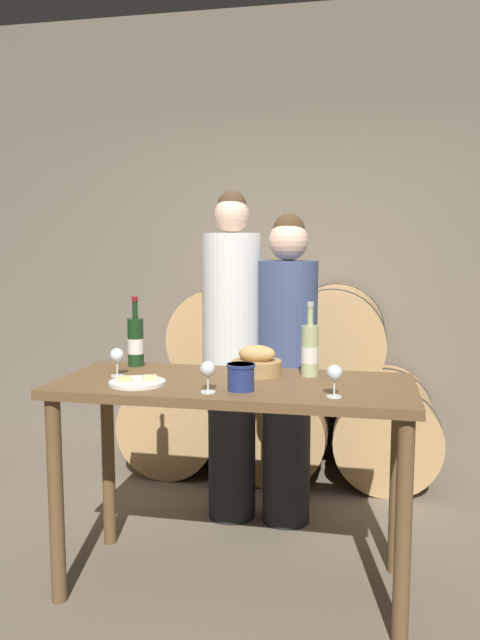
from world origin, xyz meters
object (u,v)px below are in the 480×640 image
(tasting_table, at_px, (234,414))
(wine_bottle_red, at_px, (136,342))
(wine_glass_center, at_px, (334,374))
(wine_glass_left, at_px, (208,370))
(wine_bottle_white, at_px, (310,350))
(wine_glass_far_left, at_px, (117,356))
(blue_crock, at_px, (241,376))
(person_left, at_px, (232,353))
(cheese_plate, at_px, (137,382))
(bread_basket, at_px, (257,363))
(person_right, at_px, (287,366))

(tasting_table, distance_m, wine_bottle_red, 0.65)
(tasting_table, bearing_deg, wine_glass_center, -23.92)
(wine_glass_left, bearing_deg, wine_glass_center, 2.97)
(wine_bottle_white, relative_size, wine_glass_far_left, 2.62)
(blue_crock, distance_m, wine_glass_left, 0.14)
(wine_bottle_red, height_order, wine_glass_far_left, wine_bottle_red)
(wine_bottle_red, relative_size, wine_glass_far_left, 2.65)
(wine_bottle_red, bearing_deg, person_left, 50.91)
(wine_glass_left, xyz_separation_m, wine_glass_center, (0.49, 0.03, 0.00))
(person_left, distance_m, wine_glass_left, 0.93)
(wine_glass_far_left, bearing_deg, blue_crock, -14.82)
(wine_bottle_red, bearing_deg, tasting_table, -24.41)
(cheese_plate, bearing_deg, wine_glass_far_left, 136.39)
(blue_crock, bearing_deg, wine_bottle_red, 146.48)
(tasting_table, relative_size, wine_glass_left, 12.07)
(person_left, relative_size, wine_bottle_white, 5.40)
(bread_basket, bearing_deg, person_left, 113.49)
(tasting_table, height_order, wine_bottle_red, wine_bottle_red)
(wine_bottle_white, bearing_deg, blue_crock, -126.43)
(person_left, bearing_deg, cheese_plate, -104.90)
(wine_bottle_red, distance_m, bread_basket, 0.62)
(wine_glass_center, bearing_deg, wine_bottle_white, 109.04)
(cheese_plate, distance_m, wine_glass_center, 0.83)
(wine_glass_left, bearing_deg, wine_bottle_white, 47.50)
(wine_glass_center, bearing_deg, wine_glass_far_left, 168.47)
(person_left, bearing_deg, blue_crock, -75.26)
(blue_crock, relative_size, wine_glass_far_left, 0.92)
(tasting_table, xyz_separation_m, blue_crock, (0.06, -0.15, 0.20))
(person_right, bearing_deg, person_left, -179.97)
(person_left, xyz_separation_m, wine_glass_left, (0.11, -0.92, 0.09))
(blue_crock, relative_size, bread_basket, 0.52)
(wine_glass_left, bearing_deg, blue_crock, 28.88)
(person_right, xyz_separation_m, wine_bottle_red, (-0.68, -0.46, 0.18))
(person_right, distance_m, wine_glass_center, 0.96)
(wine_bottle_white, xyz_separation_m, wine_glass_center, (0.13, -0.37, -0.03))
(wine_bottle_white, bearing_deg, wine_glass_left, -132.50)
(wine_bottle_white, distance_m, wine_glass_center, 0.40)
(tasting_table, bearing_deg, person_right, 78.62)
(tasting_table, bearing_deg, blue_crock, -67.90)
(wine_bottle_white, distance_m, bread_basket, 0.25)
(wine_bottle_red, xyz_separation_m, wine_glass_left, (0.48, -0.46, -0.03))
(person_left, xyz_separation_m, blue_crock, (0.23, -0.86, 0.06))
(person_left, height_order, bread_basket, person_left)
(tasting_table, height_order, wine_glass_far_left, wine_glass_far_left)
(tasting_table, relative_size, wine_bottle_red, 4.55)
(cheese_plate, bearing_deg, wine_glass_center, -4.10)
(cheese_plate, distance_m, wine_glass_far_left, 0.22)
(wine_bottle_red, xyz_separation_m, blue_crock, (0.60, -0.40, -0.06))
(tasting_table, relative_size, wine_bottle_white, 4.60)
(wine_bottle_white, height_order, wine_glass_center, wine_bottle_white)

